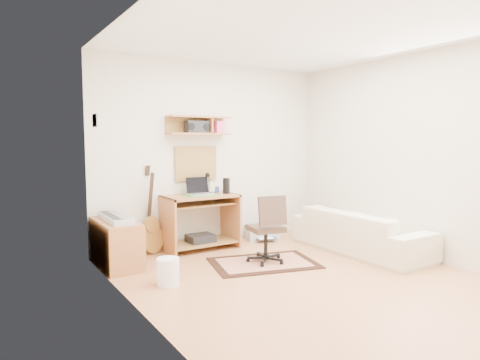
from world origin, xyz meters
TOP-DOWN VIEW (x-y plane):
  - floor at (0.00, 0.00)m, footprint 3.60×4.00m
  - ceiling at (0.00, 0.00)m, footprint 3.60×4.00m
  - back_wall at (0.00, 2.00)m, footprint 3.60×0.01m
  - left_wall at (-1.80, 0.00)m, footprint 0.01×4.00m
  - right_wall at (1.80, 0.00)m, footprint 0.01×4.00m
  - wall_shelf at (-0.30, 1.88)m, footprint 0.90×0.25m
  - cork_board at (-0.30, 1.98)m, footprint 0.64×0.03m
  - wall_photo at (-1.79, 1.50)m, footprint 0.02×0.20m
  - desk at (-0.37, 1.73)m, footprint 1.00×0.55m
  - laptop at (-0.37, 1.71)m, footprint 0.33×0.33m
  - speaker at (0.02, 1.68)m, footprint 0.10×0.10m
  - desk_lamp at (-0.15, 1.87)m, footprint 0.10×0.10m
  - pencil_cup at (-0.05, 1.83)m, footprint 0.06×0.06m
  - boombox at (-0.34, 1.87)m, footprint 0.32×0.15m
  - rug at (-0.03, 0.69)m, footprint 1.42×1.13m
  - task_chair at (0.01, 0.71)m, footprint 0.51×0.51m
  - cabinet at (-1.58, 1.55)m, footprint 0.40×0.90m
  - music_keyboard at (-1.58, 1.55)m, footprint 0.23×0.75m
  - guitar at (-1.01, 1.86)m, footprint 0.35×0.26m
  - waste_basket at (-1.32, 0.60)m, footprint 0.28×0.28m
  - printer at (0.69, 1.76)m, footprint 0.57×0.50m
  - sofa at (1.38, 0.45)m, footprint 0.56×1.93m

SIDE VIEW (x-z plane):
  - floor at x=0.00m, z-range -0.01..0.00m
  - rug at x=-0.03m, z-range 0.00..0.02m
  - printer at x=0.69m, z-range 0.00..0.17m
  - waste_basket at x=-1.32m, z-range 0.00..0.28m
  - cabinet at x=-1.58m, z-range 0.00..0.55m
  - desk at x=-0.37m, z-range 0.00..0.75m
  - sofa at x=1.38m, z-range 0.00..0.75m
  - task_chair at x=0.01m, z-range 0.00..0.86m
  - music_keyboard at x=-1.58m, z-range 0.55..0.62m
  - guitar at x=-1.01m, z-range 0.00..1.17m
  - pencil_cup at x=-0.05m, z-range 0.75..0.84m
  - speaker at x=0.02m, z-range 0.75..0.97m
  - laptop at x=-0.37m, z-range 0.75..1.00m
  - desk_lamp at x=-0.15m, z-range 0.75..1.04m
  - cork_board at x=-0.30m, z-range 0.92..1.42m
  - back_wall at x=0.00m, z-range 0.00..2.60m
  - left_wall at x=-1.80m, z-range 0.00..2.60m
  - right_wall at x=1.80m, z-range 0.00..2.60m
  - boombox at x=-0.34m, z-range 1.60..1.76m
  - wall_shelf at x=-0.30m, z-range 1.57..1.83m
  - wall_photo at x=-1.79m, z-range 1.65..1.79m
  - ceiling at x=0.00m, z-range 2.60..2.61m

